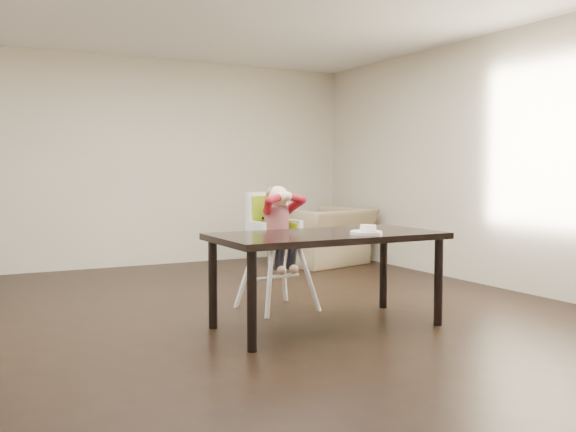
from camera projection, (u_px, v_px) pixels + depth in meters
The scene contains 6 objects.
ground at pixel (246, 321), 5.31m from camera, with size 7.00×7.00×0.00m, color black.
room_walls at pixel (245, 94), 5.18m from camera, with size 6.02×7.02×2.71m.
dining_table at pixel (327, 243), 5.06m from camera, with size 1.80×0.90×0.75m.
high_chair at pixel (275, 222), 5.72m from camera, with size 0.50×0.50×1.10m.
plate at pixel (367, 231), 4.95m from camera, with size 0.28×0.28×0.07m.
armchair at pixel (323, 227), 8.46m from camera, with size 1.15×0.75×1.01m, color #9C8963.
Camera 1 is at (-2.12, -4.80, 1.24)m, focal length 40.00 mm.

